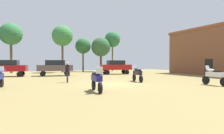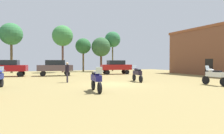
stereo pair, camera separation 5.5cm
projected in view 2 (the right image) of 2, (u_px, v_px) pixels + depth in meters
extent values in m
cube|color=olive|center=(114.00, 84.00, 15.33)|extent=(44.00, 52.00, 0.02)
cube|color=black|center=(209.00, 67.00, 24.77)|extent=(0.08, 1.20, 2.20)
cylinder|color=black|center=(100.00, 88.00, 10.67)|extent=(0.17, 0.64, 0.64)
cylinder|color=black|center=(93.00, 85.00, 12.14)|extent=(0.17, 0.64, 0.64)
cube|color=navy|center=(96.00, 78.00, 11.39)|extent=(0.47, 1.34, 0.36)
ellipsoid|color=navy|center=(97.00, 73.00, 11.10)|extent=(0.36, 0.51, 0.24)
cube|color=black|center=(95.00, 74.00, 11.60)|extent=(0.35, 0.58, 0.12)
cube|color=silver|center=(99.00, 70.00, 10.79)|extent=(0.37, 0.18, 0.39)
cylinder|color=#B7B7BC|center=(98.00, 71.00, 10.88)|extent=(0.62, 0.09, 0.04)
cylinder|color=black|center=(134.00, 77.00, 18.06)|extent=(0.22, 0.63, 0.62)
cylinder|color=black|center=(141.00, 79.00, 16.51)|extent=(0.22, 0.63, 0.62)
cube|color=black|center=(137.00, 73.00, 17.27)|extent=(0.57, 1.40, 0.36)
ellipsoid|color=black|center=(136.00, 69.00, 17.56)|extent=(0.39, 0.52, 0.24)
cube|color=black|center=(138.00, 70.00, 17.04)|extent=(0.38, 0.60, 0.12)
cube|color=silver|center=(135.00, 67.00, 17.88)|extent=(0.38, 0.21, 0.39)
cylinder|color=#B7B7BC|center=(135.00, 68.00, 17.79)|extent=(0.62, 0.13, 0.04)
cylinder|color=black|center=(206.00, 80.00, 15.22)|extent=(0.13, 0.65, 0.64)
cylinder|color=black|center=(224.00, 82.00, 13.74)|extent=(0.13, 0.65, 0.64)
cube|color=silver|center=(215.00, 74.00, 14.47)|extent=(0.39, 1.36, 0.36)
ellipsoid|color=silver|center=(211.00, 70.00, 14.74)|extent=(0.33, 0.49, 0.24)
cube|color=black|center=(217.00, 71.00, 14.24)|extent=(0.31, 0.57, 0.12)
cube|color=silver|center=(207.00, 68.00, 15.05)|extent=(0.36, 0.16, 0.39)
cylinder|color=#B7B7BC|center=(209.00, 69.00, 14.96)|extent=(0.62, 0.05, 0.04)
cylinder|color=black|center=(2.00, 83.00, 13.46)|extent=(0.20, 0.62, 0.61)
cube|color=silver|center=(1.00, 69.00, 13.28)|extent=(0.38, 0.20, 0.39)
cylinder|color=#B7B7BC|center=(0.00, 70.00, 13.19)|extent=(0.62, 0.12, 0.04)
cylinder|color=black|center=(107.00, 72.00, 26.96)|extent=(0.66, 0.30, 0.64)
cylinder|color=black|center=(105.00, 72.00, 28.35)|extent=(0.66, 0.30, 0.64)
cylinder|color=black|center=(127.00, 72.00, 27.78)|extent=(0.66, 0.30, 0.64)
cylinder|color=black|center=(124.00, 72.00, 29.16)|extent=(0.66, 0.30, 0.64)
cube|color=maroon|center=(116.00, 67.00, 28.04)|extent=(4.50, 2.34, 0.75)
cube|color=black|center=(116.00, 62.00, 28.03)|extent=(2.55, 1.87, 0.61)
cylinder|color=black|center=(43.00, 74.00, 23.45)|extent=(0.66, 0.29, 0.64)
cylinder|color=black|center=(43.00, 73.00, 24.83)|extent=(0.66, 0.29, 0.64)
cylinder|color=black|center=(67.00, 73.00, 24.31)|extent=(0.66, 0.29, 0.64)
cylinder|color=black|center=(67.00, 73.00, 25.69)|extent=(0.66, 0.29, 0.64)
cube|color=#554348|center=(55.00, 68.00, 24.55)|extent=(4.48, 2.27, 0.75)
cube|color=black|center=(55.00, 63.00, 24.54)|extent=(2.53, 1.84, 0.61)
cylinder|color=black|center=(20.00, 74.00, 22.97)|extent=(0.67, 0.32, 0.64)
cylinder|color=black|center=(22.00, 73.00, 24.36)|extent=(0.67, 0.32, 0.64)
cube|color=maroon|center=(8.00, 68.00, 23.29)|extent=(4.54, 2.48, 0.75)
cube|color=black|center=(8.00, 63.00, 23.28)|extent=(2.59, 1.95, 0.61)
cylinder|color=#322C3D|center=(67.00, 77.00, 16.61)|extent=(0.14, 0.14, 0.84)
cylinder|color=#322C3D|center=(67.00, 78.00, 16.44)|extent=(0.14, 0.14, 0.84)
cylinder|color=black|center=(67.00, 69.00, 16.51)|extent=(0.39, 0.39, 0.67)
sphere|color=tan|center=(67.00, 64.00, 16.50)|extent=(0.23, 0.23, 0.23)
cylinder|color=brown|center=(63.00, 56.00, 33.02)|extent=(0.34, 0.34, 5.46)
sphere|color=#3B7F3E|center=(63.00, 36.00, 32.94)|extent=(3.51, 3.51, 3.51)
cylinder|color=brown|center=(101.00, 61.00, 36.04)|extent=(0.39, 0.39, 3.78)
sphere|color=#325D34|center=(101.00, 47.00, 35.97)|extent=(3.56, 3.56, 3.56)
cylinder|color=brown|center=(113.00, 57.00, 37.38)|extent=(0.24, 0.24, 5.46)
sphere|color=#2D6B3D|center=(113.00, 39.00, 37.30)|extent=(3.02, 3.02, 3.02)
cylinder|color=brown|center=(11.00, 56.00, 31.10)|extent=(0.37, 0.37, 5.48)
sphere|color=#31703D|center=(11.00, 34.00, 31.02)|extent=(3.52, 3.52, 3.52)
cylinder|color=brown|center=(83.00, 60.00, 36.01)|extent=(0.31, 0.31, 4.11)
sphere|color=#296031|center=(83.00, 46.00, 35.94)|extent=(2.87, 2.87, 2.87)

